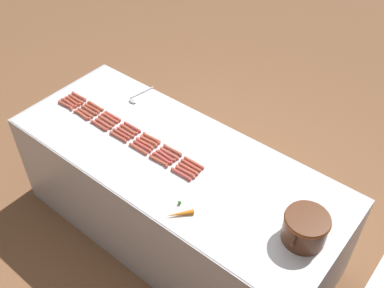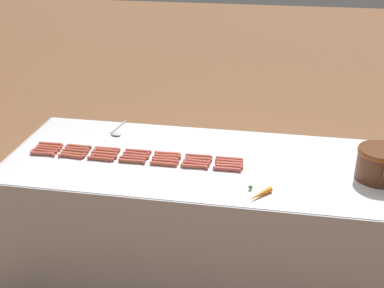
# 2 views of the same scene
# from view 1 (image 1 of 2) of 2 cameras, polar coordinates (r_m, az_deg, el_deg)

# --- Properties ---
(ground_plane) EXTENTS (20.00, 20.00, 0.00)m
(ground_plane) POSITION_cam_1_polar(r_m,az_deg,el_deg) (3.65, -1.94, -11.05)
(ground_plane) COLOR brown
(griddle_counter) EXTENTS (0.96, 2.40, 0.84)m
(griddle_counter) POSITION_cam_1_polar(r_m,az_deg,el_deg) (3.32, -2.11, -6.75)
(griddle_counter) COLOR #BCBCC1
(griddle_counter) RESTS_ON ground_plane
(hot_dog_0) EXTENTS (0.03, 0.17, 0.02)m
(hot_dog_0) POSITION_cam_1_polar(r_m,az_deg,el_deg) (3.60, -14.15, 5.87)
(hot_dog_0) COLOR #B04D3C
(hot_dog_0) RESTS_ON griddle_counter
(hot_dog_1) EXTENTS (0.03, 0.17, 0.02)m
(hot_dog_1) POSITION_cam_1_polar(r_m,az_deg,el_deg) (3.48, -12.15, 4.74)
(hot_dog_1) COLOR #AC5339
(hot_dog_1) RESTS_ON griddle_counter
(hot_dog_2) EXTENTS (0.03, 0.17, 0.02)m
(hot_dog_2) POSITION_cam_1_polar(r_m,az_deg,el_deg) (3.36, -10.01, 3.50)
(hot_dog_2) COLOR #B24C40
(hot_dog_2) RESTS_ON griddle_counter
(hot_dog_3) EXTENTS (0.02, 0.17, 0.02)m
(hot_dog_3) POSITION_cam_1_polar(r_m,az_deg,el_deg) (3.24, -7.58, 2.15)
(hot_dog_3) COLOR #AD453F
(hot_dog_3) RESTS_ON griddle_counter
(hot_dog_4) EXTENTS (0.03, 0.17, 0.02)m
(hot_dog_4) POSITION_cam_1_polar(r_m,az_deg,el_deg) (3.14, -5.17, 0.77)
(hot_dog_4) COLOR #B64C38
(hot_dog_4) RESTS_ON griddle_counter
(hot_dog_5) EXTENTS (0.03, 0.17, 0.02)m
(hot_dog_5) POSITION_cam_1_polar(r_m,az_deg,el_deg) (3.04, -2.48, -0.79)
(hot_dog_5) COLOR #AB4E3E
(hot_dog_5) RESTS_ON griddle_counter
(hot_dog_6) EXTENTS (0.02, 0.17, 0.02)m
(hot_dog_6) POSITION_cam_1_polar(r_m,az_deg,el_deg) (2.95, 0.23, -2.40)
(hot_dog_6) COLOR #B34D3A
(hot_dog_6) RESTS_ON griddle_counter
(hot_dog_7) EXTENTS (0.03, 0.17, 0.02)m
(hot_dog_7) POSITION_cam_1_polar(r_m,az_deg,el_deg) (3.58, -14.52, 5.54)
(hot_dog_7) COLOR #B9523B
(hot_dog_7) RESTS_ON griddle_counter
(hot_dog_8) EXTENTS (0.03, 0.17, 0.02)m
(hot_dog_8) POSITION_cam_1_polar(r_m,az_deg,el_deg) (3.46, -12.56, 4.45)
(hot_dog_8) COLOR #B54B38
(hot_dog_8) RESTS_ON griddle_counter
(hot_dog_9) EXTENTS (0.03, 0.17, 0.02)m
(hot_dog_9) POSITION_cam_1_polar(r_m,az_deg,el_deg) (3.34, -10.40, 3.24)
(hot_dog_9) COLOR #B84A39
(hot_dog_9) RESTS_ON griddle_counter
(hot_dog_10) EXTENTS (0.03, 0.17, 0.02)m
(hot_dog_10) POSITION_cam_1_polar(r_m,az_deg,el_deg) (3.22, -8.05, 1.84)
(hot_dog_10) COLOR #B34E3A
(hot_dog_10) RESTS_ON griddle_counter
(hot_dog_11) EXTENTS (0.03, 0.17, 0.02)m
(hot_dog_11) POSITION_cam_1_polar(r_m,az_deg,el_deg) (3.11, -5.48, 0.37)
(hot_dog_11) COLOR #B24F39
(hot_dog_11) RESTS_ON griddle_counter
(hot_dog_12) EXTENTS (0.03, 0.17, 0.02)m
(hot_dog_12) POSITION_cam_1_polar(r_m,az_deg,el_deg) (3.01, -2.89, -1.21)
(hot_dog_12) COLOR #B34F41
(hot_dog_12) RESTS_ON griddle_counter
(hot_dog_13) EXTENTS (0.02, 0.17, 0.02)m
(hot_dog_13) POSITION_cam_1_polar(r_m,az_deg,el_deg) (2.93, -0.15, -2.74)
(hot_dog_13) COLOR #B24839
(hot_dog_13) RESTS_ON griddle_counter
(hot_dog_14) EXTENTS (0.03, 0.17, 0.02)m
(hot_dog_14) POSITION_cam_1_polar(r_m,az_deg,el_deg) (3.57, -14.90, 5.28)
(hot_dog_14) COLOR #B64D39
(hot_dog_14) RESTS_ON griddle_counter
(hot_dog_15) EXTENTS (0.03, 0.17, 0.02)m
(hot_dog_15) POSITION_cam_1_polar(r_m,az_deg,el_deg) (3.45, -12.92, 4.18)
(hot_dog_15) COLOR #AB4E3A
(hot_dog_15) RESTS_ON griddle_counter
(hot_dog_16) EXTENTS (0.03, 0.17, 0.02)m
(hot_dog_16) POSITION_cam_1_polar(r_m,az_deg,el_deg) (3.33, -10.81, 2.95)
(hot_dog_16) COLOR #B0523C
(hot_dog_16) RESTS_ON griddle_counter
(hot_dog_17) EXTENTS (0.03, 0.17, 0.02)m
(hot_dog_17) POSITION_cam_1_polar(r_m,az_deg,el_deg) (3.20, -8.43, 1.47)
(hot_dog_17) COLOR #B14E40
(hot_dog_17) RESTS_ON griddle_counter
(hot_dog_18) EXTENTS (0.03, 0.17, 0.02)m
(hot_dog_18) POSITION_cam_1_polar(r_m,az_deg,el_deg) (3.10, -6.01, 0.09)
(hot_dog_18) COLOR #B74D3B
(hot_dog_18) RESTS_ON griddle_counter
(hot_dog_19) EXTENTS (0.03, 0.17, 0.02)m
(hot_dog_19) POSITION_cam_1_polar(r_m,az_deg,el_deg) (3.00, -3.36, -1.51)
(hot_dog_19) COLOR #B14A42
(hot_dog_19) RESTS_ON griddle_counter
(hot_dog_20) EXTENTS (0.03, 0.17, 0.02)m
(hot_dog_20) POSITION_cam_1_polar(r_m,az_deg,el_deg) (2.91, -0.48, -3.14)
(hot_dog_20) COLOR #B64F3D
(hot_dog_20) RESTS_ON griddle_counter
(hot_dog_21) EXTENTS (0.03, 0.17, 0.02)m
(hot_dog_21) POSITION_cam_1_polar(r_m,az_deg,el_deg) (3.56, -15.35, 5.05)
(hot_dog_21) COLOR #B44E3C
(hot_dog_21) RESTS_ON griddle_counter
(hot_dog_22) EXTENTS (0.03, 0.17, 0.02)m
(hot_dog_22) POSITION_cam_1_polar(r_m,az_deg,el_deg) (3.43, -13.39, 3.85)
(hot_dog_22) COLOR #AB513C
(hot_dog_22) RESTS_ON griddle_counter
(hot_dog_23) EXTENTS (0.03, 0.17, 0.02)m
(hot_dog_23) POSITION_cam_1_polar(r_m,az_deg,el_deg) (3.30, -11.16, 2.56)
(hot_dog_23) COLOR #B74E3E
(hot_dog_23) RESTS_ON griddle_counter
(hot_dog_24) EXTENTS (0.02, 0.17, 0.02)m
(hot_dog_24) POSITION_cam_1_polar(r_m,az_deg,el_deg) (3.19, -8.96, 1.26)
(hot_dog_24) COLOR #AD463B
(hot_dog_24) RESTS_ON griddle_counter
(hot_dog_25) EXTENTS (0.02, 0.17, 0.02)m
(hot_dog_25) POSITION_cam_1_polar(r_m,az_deg,el_deg) (3.08, -6.33, -0.26)
(hot_dog_25) COLOR #B6453F
(hot_dog_25) RESTS_ON griddle_counter
(hot_dog_26) EXTENTS (0.03, 0.17, 0.02)m
(hot_dog_26) POSITION_cam_1_polar(r_m,az_deg,el_deg) (2.98, -3.80, -1.83)
(hot_dog_26) COLOR #B3443D
(hot_dog_26) RESTS_ON griddle_counter
(hot_dog_27) EXTENTS (0.03, 0.17, 0.02)m
(hot_dog_27) POSITION_cam_1_polar(r_m,az_deg,el_deg) (2.89, -0.84, -3.53)
(hot_dog_27) COLOR #B14F41
(hot_dog_27) RESTS_ON griddle_counter
(hot_dog_28) EXTENTS (0.03, 0.17, 0.02)m
(hot_dog_28) POSITION_cam_1_polar(r_m,az_deg,el_deg) (3.54, -15.74, 4.77)
(hot_dog_28) COLOR #B55240
(hot_dog_28) RESTS_ON griddle_counter
(hot_dog_29) EXTENTS (0.03, 0.17, 0.02)m
(hot_dog_29) POSITION_cam_1_polar(r_m,az_deg,el_deg) (3.41, -13.78, 3.60)
(hot_dog_29) COLOR #B9523E
(hot_dog_29) RESTS_ON griddle_counter
(hot_dog_30) EXTENTS (0.03, 0.17, 0.02)m
(hot_dog_30) POSITION_cam_1_polar(r_m,az_deg,el_deg) (3.29, -11.71, 2.30)
(hot_dog_30) COLOR #B34A39
(hot_dog_30) RESTS_ON griddle_counter
(hot_dog_31) EXTENTS (0.03, 0.17, 0.02)m
(hot_dog_31) POSITION_cam_1_polar(r_m,az_deg,el_deg) (3.18, -9.35, 0.91)
(hot_dog_31) COLOR #AE4C39
(hot_dog_31) RESTS_ON griddle_counter
(hot_dog_32) EXTENTS (0.02, 0.17, 0.02)m
(hot_dog_32) POSITION_cam_1_polar(r_m,az_deg,el_deg) (3.06, -6.84, -0.62)
(hot_dog_32) COLOR #B64F38
(hot_dog_32) RESTS_ON griddle_counter
(hot_dog_33) EXTENTS (0.03, 0.17, 0.02)m
(hot_dog_33) POSITION_cam_1_polar(r_m,az_deg,el_deg) (2.97, -4.26, -2.15)
(hot_dog_33) COLOR #B14E39
(hot_dog_33) RESTS_ON griddle_counter
(hot_dog_34) EXTENTS (0.03, 0.17, 0.02)m
(hot_dog_34) POSITION_cam_1_polar(r_m,az_deg,el_deg) (2.88, -1.40, -3.85)
(hot_dog_34) COLOR #B84741
(hot_dog_34) RESTS_ON griddle_counter
(bean_pot) EXTENTS (0.32, 0.26, 0.18)m
(bean_pot) POSITION_cam_1_polar(r_m,az_deg,el_deg) (2.57, 14.22, -10.15)
(bean_pot) COLOR #562D19
(bean_pot) RESTS_ON griddle_counter
(serving_spoon) EXTENTS (0.27, 0.09, 0.02)m
(serving_spoon) POSITION_cam_1_polar(r_m,az_deg,el_deg) (3.51, -7.12, 5.82)
(serving_spoon) COLOR #B7B7BC
(serving_spoon) RESTS_ON griddle_counter
(carrot) EXTENTS (0.15, 0.13, 0.03)m
(carrot) POSITION_cam_1_polar(r_m,az_deg,el_deg) (2.67, -1.60, -8.76)
(carrot) COLOR orange
(carrot) RESTS_ON griddle_counter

